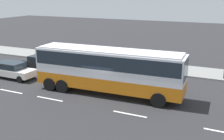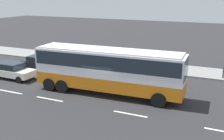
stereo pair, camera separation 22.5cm
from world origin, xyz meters
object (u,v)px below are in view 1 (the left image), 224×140
object	(u,v)px
coach_bus	(108,67)
car_black_sedan	(43,62)
car_white_minivan	(12,70)
pedestrian_near_curb	(96,56)

from	to	relation	value
coach_bus	car_black_sedan	distance (m)	10.14
car_white_minivan	car_black_sedan	distance (m)	3.68
coach_bus	car_white_minivan	size ratio (longest dim) A/B	2.55
car_black_sedan	pedestrian_near_curb	xyz separation A→B (m)	(4.23, 4.09, 0.31)
car_white_minivan	pedestrian_near_curb	size ratio (longest dim) A/B	2.88
coach_bus	car_white_minivan	bearing A→B (deg)	177.63
car_black_sedan	pedestrian_near_curb	distance (m)	5.89
car_black_sedan	car_white_minivan	bearing A→B (deg)	-101.59
pedestrian_near_curb	car_white_minivan	bearing A→B (deg)	16.01
coach_bus	pedestrian_near_curb	size ratio (longest dim) A/B	7.32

